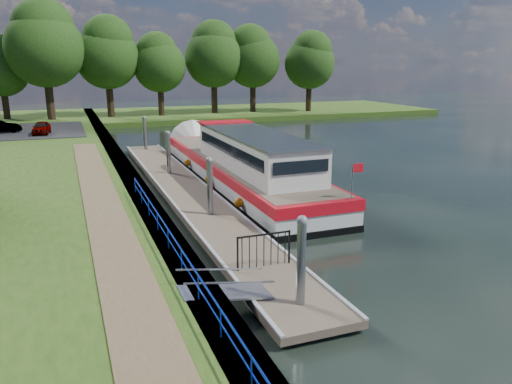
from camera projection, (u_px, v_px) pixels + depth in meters
name	position (u px, v px, depth m)	size (l,w,h in m)	color
ground	(292.00, 308.00, 14.38)	(160.00, 160.00, 0.00)	black
bank_edge	(132.00, 186.00, 26.95)	(1.10, 90.00, 0.78)	#473D2D
far_bank	(207.00, 114.00, 65.43)	(60.00, 18.00, 0.60)	#2D4B15
footpath	(107.00, 219.00, 19.88)	(1.60, 40.00, 0.05)	brown
carpark	(1.00, 132.00, 44.68)	(14.00, 12.00, 0.06)	black
blue_fence	(174.00, 243.00, 15.81)	(0.04, 18.04, 0.72)	#0C2DBF
pontoon	(187.00, 194.00, 26.08)	(2.50, 30.00, 0.56)	brown
mooring_piles	(186.00, 174.00, 25.80)	(0.30, 27.30, 3.55)	gray
gangway	(225.00, 291.00, 14.03)	(2.58, 1.00, 0.92)	#A5A8AD
gate_panel	(264.00, 245.00, 16.08)	(1.85, 0.05, 1.15)	black
barge	(237.00, 164.00, 29.22)	(4.36, 21.15, 4.78)	black
horizon_trees	(96.00, 52.00, 55.77)	(54.38, 10.03, 12.87)	#332316
car_a	(41.00, 128.00, 43.03)	(1.27, 3.16, 1.08)	#999999
car_b	(0.00, 127.00, 43.55)	(1.20, 3.43, 1.13)	#999999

